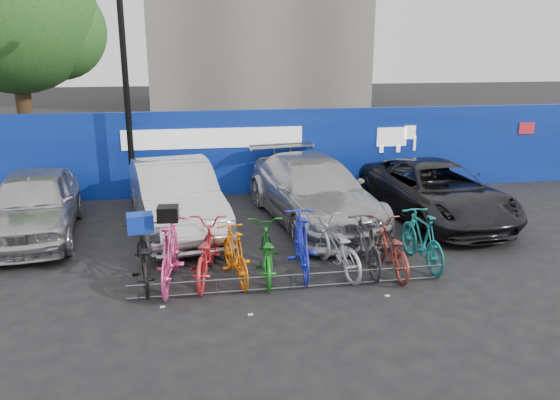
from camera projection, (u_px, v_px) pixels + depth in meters
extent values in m
plane|color=black|center=(285.00, 276.00, 10.16)|extent=(100.00, 100.00, 0.00)
cube|color=navy|center=(249.00, 152.00, 15.52)|extent=(22.00, 0.15, 2.40)
cube|color=white|center=(214.00, 138.00, 15.15)|extent=(5.00, 0.02, 0.55)
cube|color=white|center=(392.00, 137.00, 15.98)|extent=(1.20, 0.02, 0.90)
cube|color=red|center=(527.00, 128.00, 16.61)|extent=(0.50, 0.02, 0.35)
cylinder|color=#382314|center=(25.00, 112.00, 18.01)|extent=(0.50, 0.50, 4.00)
sphere|color=#1A531A|center=(12.00, 10.00, 17.13)|extent=(5.20, 5.20, 5.20)
sphere|color=#1A531A|center=(56.00, 30.00, 17.77)|extent=(3.20, 3.20, 3.20)
cylinder|color=black|center=(126.00, 91.00, 13.96)|extent=(0.16, 0.16, 6.00)
cylinder|color=#595B60|center=(291.00, 275.00, 9.51)|extent=(5.60, 0.03, 0.03)
cylinder|color=#595B60|center=(291.00, 287.00, 9.58)|extent=(5.60, 0.03, 0.03)
cylinder|color=#595B60|center=(138.00, 293.00, 9.15)|extent=(0.03, 0.03, 0.28)
cylinder|color=#595B60|center=(216.00, 288.00, 9.35)|extent=(0.03, 0.03, 0.28)
cylinder|color=#595B60|center=(291.00, 283.00, 9.55)|extent=(0.03, 0.03, 0.28)
cylinder|color=#595B60|center=(362.00, 278.00, 9.75)|extent=(0.03, 0.03, 0.28)
cylinder|color=#595B60|center=(431.00, 273.00, 9.96)|extent=(0.03, 0.03, 0.28)
imported|color=#A5A4A9|center=(34.00, 204.00, 12.07)|extent=(2.22, 4.58, 1.51)
imported|color=#B8B7BD|center=(175.00, 197.00, 12.49)|extent=(2.51, 5.04, 1.59)
imported|color=#A8A8AC|center=(313.00, 191.00, 13.12)|extent=(2.93, 5.57, 1.54)
imported|color=black|center=(435.00, 191.00, 13.37)|extent=(2.67, 5.15, 1.39)
imported|color=black|center=(143.00, 258.00, 9.73)|extent=(0.89, 1.95, 0.99)
imported|color=#E14083|center=(170.00, 253.00, 9.63)|extent=(0.80, 2.06, 1.21)
imported|color=red|center=(205.00, 252.00, 9.90)|extent=(1.02, 2.10, 1.06)
imported|color=orange|center=(235.00, 254.00, 9.86)|extent=(0.76, 1.73, 1.01)
imported|color=#14751A|center=(266.00, 252.00, 10.02)|extent=(0.83, 1.93, 0.99)
imported|color=#1C25C3|center=(302.00, 243.00, 10.17)|extent=(0.70, 1.99, 1.18)
imported|color=#A1A4A9|center=(336.00, 247.00, 10.25)|extent=(1.04, 1.99, 1.00)
imported|color=#262628|center=(366.00, 245.00, 10.27)|extent=(0.50, 1.75, 1.05)
imported|color=maroon|center=(391.00, 248.00, 10.24)|extent=(0.67, 1.83, 0.95)
imported|color=#147073|center=(422.00, 239.00, 10.51)|extent=(0.60, 1.85, 1.10)
cube|color=#102EAF|center=(140.00, 223.00, 9.55)|extent=(0.49, 0.40, 0.32)
cube|color=black|center=(168.00, 214.00, 9.43)|extent=(0.38, 0.34, 0.26)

